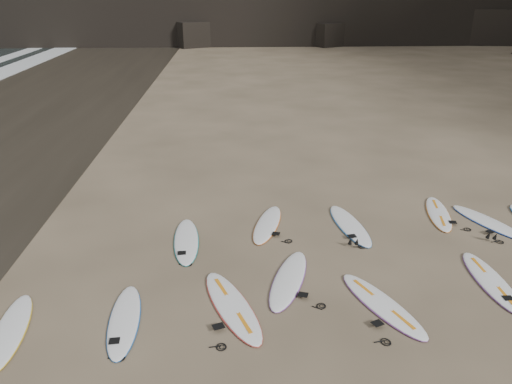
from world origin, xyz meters
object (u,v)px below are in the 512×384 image
surfboard_3 (382,304)px  surfboard_6 (267,224)px  surfboard_1 (232,305)px  surfboard_8 (438,213)px  surfboard_11 (10,330)px  surfboard_9 (488,222)px  surfboard_2 (289,279)px  surfboard_7 (350,225)px  surfboard_5 (186,240)px  surfboard_4 (491,281)px  surfboard_0 (124,320)px

surfboard_3 → surfboard_6: (-2.05, 3.74, -0.00)m
surfboard_1 → surfboard_8: size_ratio=1.14×
surfboard_6 → surfboard_11: bearing=-124.9°
surfboard_6 → surfboard_9: 5.99m
surfboard_1 → surfboard_3: surfboard_1 is taller
surfboard_1 → surfboard_2: (1.24, 0.91, -0.00)m
surfboard_7 → surfboard_8: 2.72m
surfboard_5 → surfboard_11: size_ratio=1.06×
surfboard_3 → surfboard_4: bearing=-7.8°
surfboard_1 → surfboard_3: (3.02, -0.11, -0.00)m
surfboard_3 → surfboard_11: size_ratio=1.07×
surfboard_0 → surfboard_1: bearing=5.4°
surfboard_0 → surfboard_1: (2.07, 0.35, 0.01)m
surfboard_1 → surfboard_11: (-4.13, -0.56, -0.01)m
surfboard_1 → surfboard_2: 1.54m
surfboard_6 → surfboard_3: bearing=-45.7°
surfboard_6 → surfboard_11: surfboard_6 is taller
surfboard_7 → surfboard_11: bearing=-159.6°
surfboard_4 → surfboard_5: same height
surfboard_1 → surfboard_2: size_ratio=1.07×
surfboard_9 → surfboard_2: bearing=-178.8°
surfboard_7 → surfboard_8: (2.66, 0.61, -0.00)m
surfboard_8 → surfboard_1: bearing=-133.2°
surfboard_2 → surfboard_9: surfboard_2 is taller
surfboard_7 → surfboard_11: surfboard_7 is taller
surfboard_3 → surfboard_5: surfboard_3 is taller
surfboard_8 → surfboard_11: same height
surfboard_4 → surfboard_1: bearing=-173.5°
surfboard_2 → surfboard_8: surfboard_2 is taller
surfboard_0 → surfboard_2: (3.31, 1.27, 0.00)m
surfboard_1 → surfboard_8: (5.82, 4.07, -0.01)m
surfboard_9 → surfboard_4: bearing=-138.0°
surfboard_1 → surfboard_7: 4.69m
surfboard_7 → surfboard_9: size_ratio=1.04×
surfboard_0 → surfboard_8: size_ratio=1.00×
surfboard_1 → surfboard_6: size_ratio=1.13×
surfboard_0 → surfboard_5: surfboard_5 is taller
surfboard_7 → surfboard_11: size_ratio=1.09×
surfboard_4 → surfboard_6: (-4.65, 3.01, -0.00)m
surfboard_6 → surfboard_0: bearing=-111.7°
surfboard_3 → surfboard_11: bearing=160.2°
surfboard_3 → surfboard_9: bearing=18.8°
surfboard_3 → surfboard_6: bearing=95.3°
surfboard_8 → surfboard_5: bearing=-157.9°
surfboard_11 → surfboard_8: bearing=17.7°
surfboard_1 → surfboard_9: surfboard_1 is taller
surfboard_3 → surfboard_4: 2.70m
surfboard_0 → surfboard_11: (-2.06, -0.21, -0.00)m
surfboard_1 → surfboard_6: (0.96, 3.64, -0.01)m
surfboard_9 → surfboard_0: bearing=-180.0°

